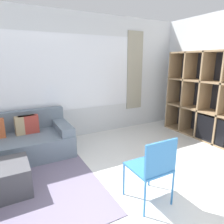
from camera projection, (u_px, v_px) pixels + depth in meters
wall_back at (65, 77)px, 4.27m from camera, size 7.00×0.11×2.70m
wall_right at (217, 77)px, 4.34m from camera, size 0.07×4.16×2.70m
shelving_unit at (215, 99)px, 4.20m from camera, size 0.44×2.34×1.91m
couch_main at (15, 142)px, 3.57m from camera, size 1.93×0.99×0.77m
ottoman at (3, 180)px, 2.60m from camera, size 0.64×0.61×0.40m
folding_chair at (153, 165)px, 2.33m from camera, size 0.44×0.46×0.86m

